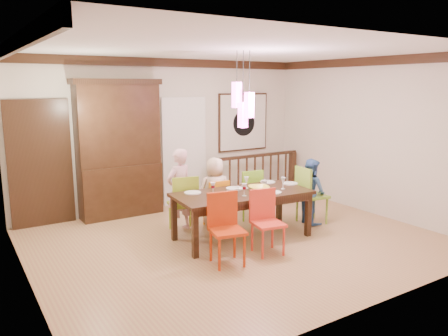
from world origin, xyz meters
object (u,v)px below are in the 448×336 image
chair_end_right (312,191)px  person_end_right (311,191)px  china_hutch (119,149)px  balustrade (255,176)px  person_far_left (179,190)px  dining_table (242,197)px  chair_far_left (183,199)px  person_far_mid (215,191)px

chair_end_right → person_end_right: bearing=77.9°
person_end_right → china_hutch: bearing=56.0°
china_hutch → balustrade: size_ratio=1.12×
china_hutch → person_far_left: 1.56m
china_hutch → person_end_right: (2.66, -2.23, -0.68)m
balustrade → chair_end_right: bearing=-94.7°
china_hutch → balustrade: 2.94m
dining_table → chair_end_right: bearing=4.4°
chair_end_right → person_end_right: (-0.03, 0.01, -0.00)m
chair_end_right → person_end_right: person_end_right is taller
chair_end_right → balustrade: 1.90m
chair_far_left → person_far_left: bearing=-65.4°
china_hutch → chair_far_left: bearing=-68.9°
dining_table → person_end_right: 1.47m
chair_end_right → person_far_left: person_far_left is taller
dining_table → person_far_left: (-0.66, 0.87, 0.02)m
china_hutch → person_far_mid: 1.96m
dining_table → person_end_right: size_ratio=1.93×
chair_far_left → person_far_mid: bearing=-167.8°
person_far_left → china_hutch: bearing=-83.4°
chair_end_right → person_far_left: (-2.15, 0.88, 0.11)m
dining_table → balustrade: balustrade is taller
chair_far_left → person_far_left: size_ratio=0.69×
china_hutch → dining_table: bearing=-61.8°
dining_table → person_far_left: 1.10m
chair_far_left → person_end_right: person_end_right is taller
balustrade → person_end_right: size_ratio=1.94×
chair_far_left → person_far_mid: 0.63m
person_end_right → dining_table: bearing=96.0°
china_hutch → person_far_left: (0.53, -1.35, -0.56)m
chair_end_right → person_far_mid: bearing=68.8°
chair_end_right → china_hutch: china_hutch is taller
chair_far_left → person_far_mid: size_ratio=0.81×
chair_far_left → balustrade: (2.27, 1.09, -0.05)m
chair_end_right → chair_far_left: bearing=76.8°
chair_end_right → person_far_mid: (-1.50, 0.82, 0.02)m
dining_table → person_far_left: bearing=131.9°
chair_far_left → balustrade: size_ratio=0.43×
chair_end_right → balustrade: size_ratio=0.45×
person_far_left → person_far_mid: person_far_left is taller
china_hutch → person_far_mid: china_hutch is taller
chair_far_left → chair_end_right: 2.28m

